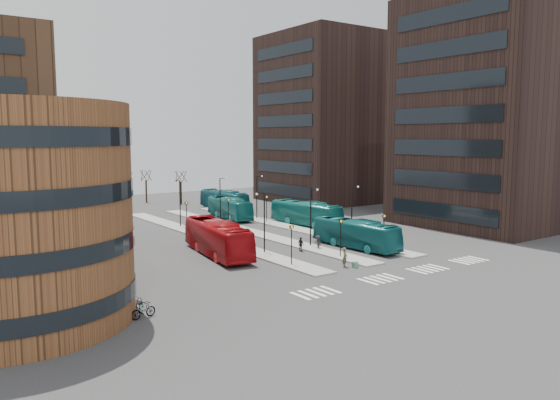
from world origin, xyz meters
TOP-DOWN VIEW (x-y plane):
  - ground at (0.00, 0.00)m, footprint 160.00×160.00m
  - island_left at (-4.00, 30.00)m, footprint 2.50×45.00m
  - island_mid at (2.00, 30.00)m, footprint 2.50×45.00m
  - island_right at (8.00, 30.00)m, footprint 2.50×45.00m
  - suitcase at (-0.08, 8.11)m, footprint 0.47×0.39m
  - red_bus at (-7.72, 20.02)m, footprint 4.76×12.84m
  - teal_bus_a at (6.12, 14.67)m, footprint 2.97×11.16m
  - teal_bus_b at (5.66, 40.74)m, footprint 3.84×11.22m
  - teal_bus_c at (10.87, 29.38)m, footprint 3.56×11.95m
  - teal_bus_d at (9.58, 49.31)m, footprint 2.89×11.54m
  - traveller at (-0.69, 8.83)m, footprint 0.80×0.76m
  - commuter_a at (-5.73, 17.03)m, footprint 0.98×0.88m
  - commuter_b at (0.23, 16.61)m, footprint 0.48×0.93m
  - commuter_c at (2.35, 16.42)m, footprint 0.58×0.99m
  - bicycle_near at (-21.00, 7.48)m, footprint 1.75×0.61m
  - bicycle_mid at (-21.00, 5.94)m, footprint 1.88×0.83m
  - bicycle_far at (-21.00, 7.92)m, footprint 1.78×1.04m
  - crosswalk_stripes at (1.75, 4.00)m, footprint 22.35×2.40m
  - round_building at (-28.00, 10.00)m, footprint 15.16×15.16m
  - tower_near at (31.98, 16.00)m, footprint 20.12×20.00m
  - tower_far at (31.98, 50.00)m, footprint 20.12×20.00m
  - sign_poles at (1.60, 23.00)m, footprint 12.45×22.12m
  - lamp_posts at (2.64, 28.00)m, footprint 14.04×20.24m
  - bare_trees at (2.67, 62.67)m, footprint 10.97×8.14m

SIDE VIEW (x-z plane):
  - ground at x=0.00m, z-range 0.00..0.00m
  - crosswalk_stripes at x=1.75m, z-range 0.00..0.01m
  - island_left at x=-4.00m, z-range 0.00..0.15m
  - island_mid at x=2.00m, z-range 0.00..0.15m
  - island_right at x=8.00m, z-range 0.00..0.15m
  - suitcase at x=-0.08m, z-range 0.00..0.56m
  - bicycle_far at x=-21.00m, z-range 0.00..0.89m
  - bicycle_near at x=-21.00m, z-range 0.00..0.92m
  - bicycle_mid at x=-21.00m, z-range 0.00..1.09m
  - commuter_c at x=2.35m, z-range 0.00..1.51m
  - commuter_b at x=0.23m, z-range 0.00..1.51m
  - commuter_a at x=-5.73m, z-range 0.00..1.66m
  - traveller at x=-0.69m, z-range 0.00..1.85m
  - teal_bus_b at x=5.66m, z-range 0.00..3.06m
  - teal_bus_a at x=6.12m, z-range 0.00..3.09m
  - teal_bus_d at x=9.58m, z-range 0.00..3.20m
  - teal_bus_c at x=10.87m, z-range 0.00..3.28m
  - red_bus at x=-7.72m, z-range 0.00..3.49m
  - sign_poles at x=1.60m, z-range 0.58..4.23m
  - bare_trees at x=2.67m, z-range -0.22..5.67m
  - lamp_posts at x=2.64m, z-range 0.52..6.64m
  - round_building at x=-28.00m, z-range -0.01..13.99m
  - tower_near at x=31.98m, z-range 0.00..30.00m
  - tower_far at x=31.98m, z-range 0.00..30.00m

